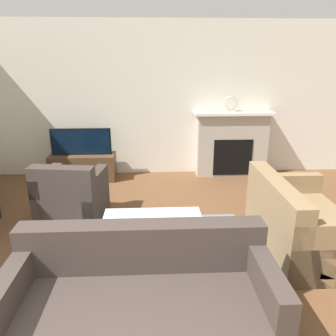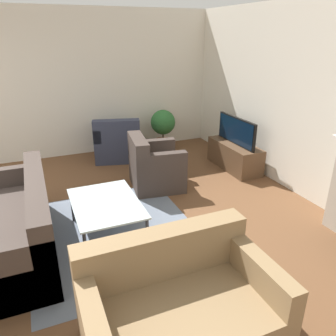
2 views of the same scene
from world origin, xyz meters
name	(u,v)px [view 2 (image 2 of 2)]	position (x,y,z in m)	size (l,w,h in m)	color
wall_back	(293,100)	(0.00, 4.87, 1.35)	(8.41, 0.06, 2.70)	silver
wall_left	(90,84)	(-2.74, 2.42, 1.35)	(0.06, 7.84, 2.70)	silver
area_rug	(114,233)	(0.37, 2.03, 0.00)	(2.26, 1.94, 0.00)	slate
tv_stand	(234,156)	(-0.86, 4.54, 0.23)	(1.13, 0.45, 0.46)	brown
tv	(236,131)	(-0.86, 4.54, 0.69)	(1.03, 0.06, 0.46)	black
couch_sectional	(15,228)	(0.28, 0.97, 0.29)	(1.95, 0.85, 0.82)	#3D332D
couch_loveseat	(179,311)	(2.01, 2.13, 0.29)	(0.92, 1.43, 0.82)	#8C704C
armchair_by_window	(117,143)	(-2.14, 2.74, 0.30)	(0.98, 1.00, 0.82)	#33384C
armchair_accent	(154,168)	(-0.70, 2.95, 0.30)	(0.88, 0.85, 0.82)	#3D332D
coffee_table	(106,205)	(0.37, 1.96, 0.41)	(1.06, 0.74, 0.44)	#333338
potted_plant	(163,125)	(-2.25, 3.73, 0.53)	(0.49, 0.49, 0.84)	#AD704C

